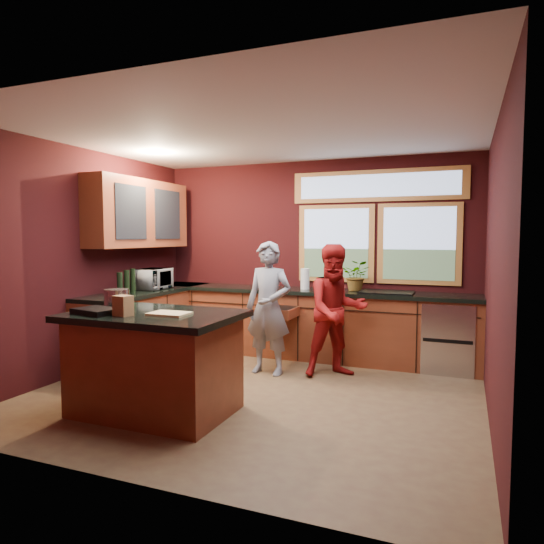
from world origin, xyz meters
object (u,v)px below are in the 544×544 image
Objects in this scene: person_red at (336,310)px; cutting_board at (169,314)px; person_grey at (269,308)px; stock_pot at (117,298)px; island at (155,362)px.

person_red reaches higher than cutting_board.
person_red is 4.45× the size of cutting_board.
person_red is (0.78, 0.21, -0.02)m from person_grey.
person_red is 6.49× the size of stock_pot.
island is at bearing -102.36° from person_grey.
person_red is (1.27, 1.80, 0.30)m from island.
island is at bearing -15.26° from stock_pot.
person_red is 2.15m from cutting_board.
cutting_board is at bearing -95.28° from person_grey.
person_grey reaches higher than island.
person_grey is at bearing 72.79° from island.
person_grey is 1.02× the size of person_red.
person_grey is 0.81m from person_red.
island is 0.97× the size of person_grey.
person_red is at bearing 19.78° from person_grey.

